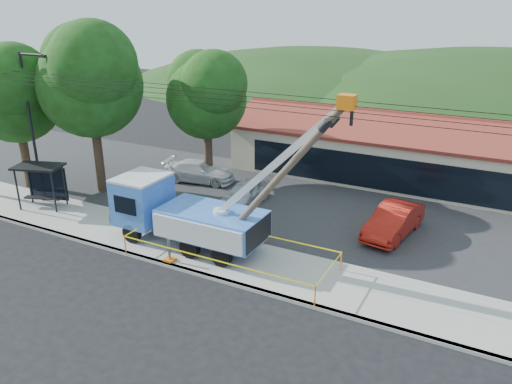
{
  "coord_description": "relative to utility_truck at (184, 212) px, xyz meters",
  "views": [
    {
      "loc": [
        10.87,
        -14.21,
        11.57
      ],
      "look_at": [
        0.82,
        5.0,
        3.31
      ],
      "focal_mm": 35.0,
      "sensor_mm": 36.0,
      "label": 1
    }
  ],
  "objects": [
    {
      "name": "bus_shelter",
      "position": [
        -10.31,
        0.2,
        0.21
      ],
      "size": [
        3.07,
        2.42,
        2.59
      ],
      "rotation": [
        0.0,
        0.0,
        0.32
      ],
      "color": "black",
      "rests_on": "ground"
    },
    {
      "name": "strip_mall",
      "position": [
        6.81,
        15.73,
        0.05
      ],
      "size": [
        22.5,
        8.53,
        4.67
      ],
      "color": "beige",
      "rests_on": "ground"
    },
    {
      "name": "streetlight",
      "position": [
        -10.98,
        0.75,
        3.47
      ],
      "size": [
        2.13,
        0.22,
        9.0
      ],
      "color": "black",
      "rests_on": "ground"
    },
    {
      "name": "tree_west_far",
      "position": [
        -14.19,
        2.25,
        4.71
      ],
      "size": [
        6.84,
        6.08,
        9.48
      ],
      "color": "#332316",
      "rests_on": "ground"
    },
    {
      "name": "leaning_pole",
      "position": [
        5.17,
        -0.2,
        2.66
      ],
      "size": [
        6.57,
        1.73,
        8.1
      ],
      "color": "#4C4231",
      "rests_on": "ground"
    },
    {
      "name": "caution_tape",
      "position": [
        2.94,
        -0.62,
        -0.98
      ],
      "size": [
        9.86,
        3.29,
        0.95
      ],
      "color": "orange",
      "rests_on": "ground"
    },
    {
      "name": "parking_lot",
      "position": [
        2.81,
        7.75,
        -1.79
      ],
      "size": [
        60.0,
        12.0,
        0.1
      ],
      "primitive_type": "cube",
      "color": "#28282B",
      "rests_on": "ground"
    },
    {
      "name": "tree_west_near",
      "position": [
        -9.19,
        3.75,
        5.69
      ],
      "size": [
        7.56,
        6.72,
        10.8
      ],
      "color": "#332316",
      "rests_on": "ground"
    },
    {
      "name": "sidewalk",
      "position": [
        2.81,
        -0.25,
        -1.76
      ],
      "size": [
        60.0,
        4.0,
        0.15
      ],
      "primitive_type": "cube",
      "color": "#AAA99F",
      "rests_on": "ground"
    },
    {
      "name": "utility_truck",
      "position": [
        0.0,
        0.0,
        0.0
      ],
      "size": [
        12.16,
        4.25,
        8.16
      ],
      "color": "black",
      "rests_on": "ground"
    },
    {
      "name": "tree_lot",
      "position": [
        -4.19,
        8.75,
        4.37
      ],
      "size": [
        6.3,
        5.6,
        8.94
      ],
      "color": "#332316",
      "rests_on": "ground"
    },
    {
      "name": "hill_center",
      "position": [
        12.81,
        50.75,
        -1.84
      ],
      "size": [
        89.6,
        64.0,
        32.0
      ],
      "primitive_type": "ellipsoid",
      "color": "#1D3814",
      "rests_on": "ground"
    },
    {
      "name": "ground",
      "position": [
        2.81,
        -4.25,
        -1.84
      ],
      "size": [
        120.0,
        120.0,
        0.0
      ],
      "primitive_type": "plane",
      "color": "black",
      "rests_on": "ground"
    },
    {
      "name": "curb",
      "position": [
        2.81,
        -2.15,
        -1.76
      ],
      "size": [
        60.0,
        0.25,
        0.15
      ],
      "primitive_type": "cube",
      "color": "#AAA99F",
      "rests_on": "ground"
    },
    {
      "name": "car_white",
      "position": [
        -4.65,
        8.27,
        -1.84
      ],
      "size": [
        5.14,
        2.78,
        1.41
      ],
      "primitive_type": "imported",
      "rotation": [
        0.0,
        0.0,
        1.74
      ],
      "color": "silver",
      "rests_on": "ground"
    },
    {
      "name": "car_red",
      "position": [
        9.03,
        5.94,
        -1.84
      ],
      "size": [
        2.4,
        5.03,
        1.59
      ],
      "primitive_type": "imported",
      "rotation": [
        0.0,
        0.0,
        -0.15
      ],
      "color": "#A81A10",
      "rests_on": "ground"
    },
    {
      "name": "car_silver",
      "position": [
        0.08,
        6.08,
        -1.84
      ],
      "size": [
        1.79,
        4.23,
        1.43
      ],
      "primitive_type": "imported",
      "rotation": [
        0.0,
        0.0,
        -0.02
      ],
      "color": "silver",
      "rests_on": "ground"
    },
    {
      "name": "hill_west",
      "position": [
        -12.19,
        50.75,
        -1.84
      ],
      "size": [
        78.4,
        56.0,
        28.0
      ],
      "primitive_type": "ellipsoid",
      "color": "#1D3814",
      "rests_on": "ground"
    }
  ]
}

